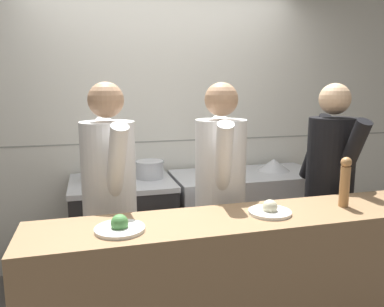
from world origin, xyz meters
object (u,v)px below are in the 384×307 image
at_px(stock_pot, 98,167).
at_px(plated_dish_main, 120,227).
at_px(mixing_bowl_steel, 274,165).
at_px(chef_head_cook, 110,199).
at_px(sauce_pot, 150,169).
at_px(chef_sous, 220,193).
at_px(oven_range, 123,232).
at_px(plated_dish_appetiser, 270,210).
at_px(pepper_mill, 345,181).
at_px(chef_line, 329,185).

distance_m(stock_pot, plated_dish_main, 1.30).
height_order(mixing_bowl_steel, chef_head_cook, chef_head_cook).
distance_m(sauce_pot, plated_dish_main, 1.33).
bearing_deg(chef_head_cook, stock_pot, 84.23).
distance_m(sauce_pot, chef_sous, 0.81).
bearing_deg(sauce_pot, oven_range, -174.08).
distance_m(stock_pot, plated_dish_appetiser, 1.55).
height_order(plated_dish_main, chef_sous, chef_sous).
bearing_deg(pepper_mill, mixing_bowl_steel, 80.64).
height_order(pepper_mill, chef_line, chef_line).
bearing_deg(chef_sous, stock_pot, 151.95).
distance_m(pepper_mill, chef_line, 0.59).
relative_size(plated_dish_main, chef_head_cook, 0.15).
height_order(sauce_pot, plated_dish_main, sauce_pot).
distance_m(mixing_bowl_steel, plated_dish_appetiser, 1.44).
relative_size(oven_range, mixing_bowl_steel, 3.02).
xyz_separation_m(plated_dish_main, pepper_mill, (1.30, 0.04, 0.13)).
xyz_separation_m(oven_range, chef_sous, (0.61, -0.70, 0.49)).
height_order(sauce_pot, chef_line, chef_line).
distance_m(oven_range, pepper_mill, 1.83).
distance_m(oven_range, chef_sous, 1.05).
bearing_deg(chef_sous, mixing_bowl_steel, 58.13).
distance_m(mixing_bowl_steel, pepper_mill, 1.29).
height_order(oven_range, pepper_mill, pepper_mill).
relative_size(oven_range, plated_dish_appetiser, 3.77).
bearing_deg(mixing_bowl_steel, stock_pot, -179.84).
bearing_deg(chef_sous, pepper_mill, -27.10).
bearing_deg(stock_pot, chef_line, -24.89).
xyz_separation_m(stock_pot, chef_line, (1.63, -0.76, -0.08)).
xyz_separation_m(oven_range, stock_pot, (-0.18, 0.04, 0.56)).
distance_m(chef_head_cook, chef_line, 1.58).
bearing_deg(stock_pot, chef_head_cook, -85.83).
bearing_deg(plated_dish_main, pepper_mill, 1.69).
xyz_separation_m(stock_pot, plated_dish_appetiser, (0.89, -1.27, -0.03)).
xyz_separation_m(sauce_pot, pepper_mill, (0.95, -1.25, 0.14)).
height_order(stock_pot, pepper_mill, pepper_mill).
relative_size(chef_head_cook, chef_sous, 1.00).
relative_size(oven_range, stock_pot, 3.47).
distance_m(sauce_pot, chef_line, 1.42).
height_order(stock_pot, plated_dish_main, stock_pot).
distance_m(stock_pot, mixing_bowl_steel, 1.58).
relative_size(mixing_bowl_steel, chef_line, 0.18).
bearing_deg(pepper_mill, sauce_pot, 127.27).
height_order(plated_dish_main, chef_line, chef_line).
bearing_deg(mixing_bowl_steel, pepper_mill, -99.36).
bearing_deg(pepper_mill, oven_range, 134.16).
bearing_deg(plated_dish_main, chef_sous, 38.02).
bearing_deg(plated_dish_main, plated_dish_appetiser, 2.27).
distance_m(sauce_pot, mixing_bowl_steel, 1.16).
bearing_deg(plated_dish_appetiser, plated_dish_main, -177.73).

